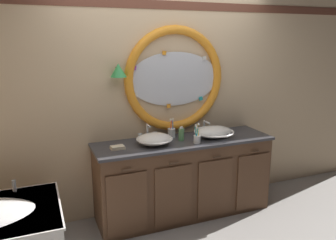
% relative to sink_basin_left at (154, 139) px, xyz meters
% --- Properties ---
extents(ground_plane, '(14.00, 14.00, 0.00)m').
position_rel_sink_basin_left_xyz_m(ground_plane, '(0.25, -0.24, -0.94)').
color(ground_plane, gray).
extents(back_wall_assembly, '(6.40, 0.26, 2.60)m').
position_rel_sink_basin_left_xyz_m(back_wall_assembly, '(0.26, 0.34, 0.39)').
color(back_wall_assembly, '#D6B78E').
rests_on(back_wall_assembly, ground_plane).
extents(vanity_counter, '(2.00, 0.60, 0.88)m').
position_rel_sink_basin_left_xyz_m(vanity_counter, '(0.36, 0.03, -0.50)').
color(vanity_counter, brown).
rests_on(vanity_counter, ground_plane).
extents(sink_basin_left, '(0.39, 0.39, 0.12)m').
position_rel_sink_basin_left_xyz_m(sink_basin_left, '(0.00, 0.00, 0.00)').
color(sink_basin_left, white).
rests_on(sink_basin_left, vanity_counter).
extents(sink_basin_right, '(0.46, 0.46, 0.12)m').
position_rel_sink_basin_left_xyz_m(sink_basin_right, '(0.71, 0.00, 0.00)').
color(sink_basin_right, white).
rests_on(sink_basin_right, vanity_counter).
extents(faucet_set_left, '(0.22, 0.12, 0.17)m').
position_rel_sink_basin_left_xyz_m(faucet_set_left, '(-0.00, 0.23, 0.00)').
color(faucet_set_left, silver).
rests_on(faucet_set_left, vanity_counter).
extents(faucet_set_right, '(0.21, 0.15, 0.15)m').
position_rel_sink_basin_left_xyz_m(faucet_set_right, '(0.71, 0.22, 0.00)').
color(faucet_set_right, silver).
rests_on(faucet_set_right, vanity_counter).
extents(toothbrush_holder_left, '(0.09, 0.09, 0.22)m').
position_rel_sink_basin_left_xyz_m(toothbrush_holder_left, '(0.28, 0.19, -0.00)').
color(toothbrush_holder_left, white).
rests_on(toothbrush_holder_left, vanity_counter).
extents(toothbrush_holder_right, '(0.08, 0.08, 0.22)m').
position_rel_sink_basin_left_xyz_m(toothbrush_holder_right, '(0.43, -0.13, -0.01)').
color(toothbrush_holder_right, white).
rests_on(toothbrush_holder_right, vanity_counter).
extents(soap_dispenser, '(0.06, 0.07, 0.16)m').
position_rel_sink_basin_left_xyz_m(soap_dispenser, '(0.32, 0.03, 0.01)').
color(soap_dispenser, '#6BAD66').
rests_on(soap_dispenser, vanity_counter).
extents(folded_hand_towel, '(0.14, 0.10, 0.03)m').
position_rel_sink_basin_left_xyz_m(folded_hand_towel, '(-0.40, -0.00, -0.04)').
color(folded_hand_towel, beige).
rests_on(folded_hand_towel, vanity_counter).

